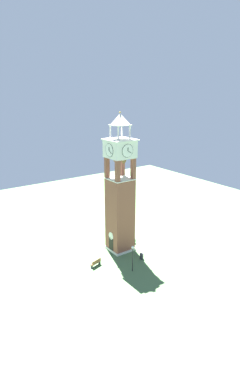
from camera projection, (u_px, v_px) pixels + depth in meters
The scene contains 6 objects.
ground at pixel (120, 249), 45.10m from camera, with size 80.00×80.00×0.00m, color #517547.
clock_tower at pixel (120, 197), 42.62m from camera, with size 3.72×3.72×19.71m.
park_bench at pixel (96, 263), 40.47m from camera, with size 0.85×1.66×0.95m.
lamp_post at pixel (133, 254), 38.69m from camera, with size 0.36×0.36×3.59m.
trash_bin at pixel (142, 256), 42.27m from camera, with size 0.52×0.52×0.80m, color #2D2D33.
shrub_near_entry at pixel (133, 241), 46.64m from camera, with size 0.76×0.76×0.88m, color #336638.
Camera 1 is at (32.96, -23.25, 21.86)m, focal length 28.54 mm.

